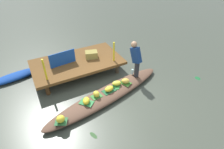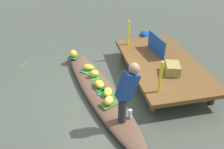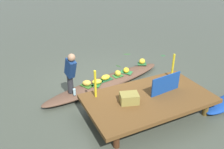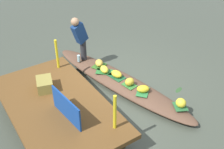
{
  "view_description": "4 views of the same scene",
  "coord_description": "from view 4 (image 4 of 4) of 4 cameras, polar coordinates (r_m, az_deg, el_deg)",
  "views": [
    {
      "loc": [
        -1.92,
        -3.88,
        4.01
      ],
      "look_at": [
        0.46,
        0.59,
        0.36
      ],
      "focal_mm": 29.51,
      "sensor_mm": 36.0,
      "label": 1
    },
    {
      "loc": [
        4.29,
        -0.58,
        3.34
      ],
      "look_at": [
        -0.05,
        0.35,
        0.46
      ],
      "focal_mm": 35.45,
      "sensor_mm": 36.0,
      "label": 2
    },
    {
      "loc": [
        2.59,
        5.72,
        3.63
      ],
      "look_at": [
        -0.0,
        0.37,
        0.55
      ],
      "focal_mm": 36.5,
      "sensor_mm": 36.0,
      "label": 3
    },
    {
      "loc": [
        -4.55,
        3.21,
        4.13
      ],
      "look_at": [
        0.06,
        0.15,
        0.34
      ],
      "focal_mm": 44.91,
      "sensor_mm": 36.0,
      "label": 4
    }
  ],
  "objects": [
    {
      "name": "leaf_mat_0",
      "position": [
        6.38,
        6.3,
        -3.47
      ],
      "size": [
        0.45,
        0.47,
        0.01
      ],
      "primitive_type": "cube",
      "rotation": [
        0.0,
        0.0,
        2.28
      ],
      "color": "#2C763C",
      "rests_on": "vendor_boat"
    },
    {
      "name": "market_banner",
      "position": [
        5.22,
        -9.3,
        -6.71
      ],
      "size": [
        0.92,
        0.12,
        0.5
      ],
      "primitive_type": "cube",
      "rotation": [
        0.0,
        0.0,
        0.1
      ],
      "color": "navy",
      "rests_on": "dock_platform"
    },
    {
      "name": "leaf_mat_5",
      "position": [
        6.12,
        13.72,
        -6.32
      ],
      "size": [
        0.4,
        0.38,
        0.01
      ],
      "primitive_type": "cube",
      "rotation": [
        0.0,
        0.0,
        2.68
      ],
      "color": "#285F33",
      "rests_on": "vendor_boat"
    },
    {
      "name": "banana_bunch_1",
      "position": [
        6.96,
        -1.58,
        1.08
      ],
      "size": [
        0.33,
        0.26,
        0.15
      ],
      "primitive_type": "ellipsoid",
      "rotation": [
        0.0,
        0.0,
        6.03
      ],
      "color": "yellow",
      "rests_on": "vendor_boat"
    },
    {
      "name": "dock_platform",
      "position": [
        5.78,
        -11.19,
        -6.27
      ],
      "size": [
        3.2,
        1.8,
        0.49
      ],
      "color": "brown",
      "rests_on": "ground"
    },
    {
      "name": "water_bottle",
      "position": [
        7.43,
        -6.79,
        3.28
      ],
      "size": [
        0.07,
        0.07,
        0.19
      ],
      "primitive_type": "cylinder",
      "color": "#ADD5DD",
      "rests_on": "vendor_boat"
    },
    {
      "name": "banana_bunch_5",
      "position": [
        6.06,
        13.85,
        -5.62
      ],
      "size": [
        0.25,
        0.24,
        0.2
      ],
      "primitive_type": "ellipsoid",
      "rotation": [
        0.0,
        0.0,
        0.17
      ],
      "color": "yellow",
      "rests_on": "vendor_boat"
    },
    {
      "name": "banana_bunch_0",
      "position": [
        6.34,
        6.34,
        -2.92
      ],
      "size": [
        0.3,
        0.34,
        0.16
      ],
      "primitive_type": "ellipsoid",
      "rotation": [
        0.0,
        0.0,
        4.23
      ],
      "color": "gold",
      "rests_on": "vendor_boat"
    },
    {
      "name": "leaf_mat_3",
      "position": [
        6.55,
        3.56,
        -2.16
      ],
      "size": [
        0.35,
        0.28,
        0.01
      ],
      "primitive_type": "cube",
      "rotation": [
        0.0,
        0.0,
        0.15
      ],
      "color": "#337430",
      "rests_on": "vendor_boat"
    },
    {
      "name": "produce_crate",
      "position": [
        6.1,
        -13.54,
        -1.96
      ],
      "size": [
        0.51,
        0.43,
        0.24
      ],
      "primitive_type": "cube",
      "rotation": [
        0.0,
        0.0,
        -0.3
      ],
      "color": "olive",
      "rests_on": "dock_platform"
    },
    {
      "name": "drifting_plant_2",
      "position": [
        6.96,
        13.44,
        -3.05
      ],
      "size": [
        0.18,
        0.28,
        0.01
      ],
      "primitive_type": "ellipsoid",
      "rotation": [
        0.0,
        0.0,
        1.88
      ],
      "color": "#2C4C26",
      "rests_on": "ground"
    },
    {
      "name": "leaf_mat_4",
      "position": [
        6.83,
        0.93,
        -0.41
      ],
      "size": [
        0.46,
        0.33,
        0.01
      ],
      "primitive_type": "cube",
      "rotation": [
        0.0,
        0.0,
        0.17
      ],
      "color": "#1C552E",
      "rests_on": "vendor_boat"
    },
    {
      "name": "vendor_boat",
      "position": [
        6.87,
        1.33,
        -1.38
      ],
      "size": [
        4.42,
        1.65,
        0.23
      ],
      "primitive_type": "ellipsoid",
      "rotation": [
        0.0,
        0.0,
        0.22
      ],
      "color": "brown",
      "rests_on": "ground"
    },
    {
      "name": "banana_bunch_2",
      "position": [
        7.2,
        -2.64,
        2.36
      ],
      "size": [
        0.32,
        0.3,
        0.17
      ],
      "primitive_type": "ellipsoid",
      "rotation": [
        0.0,
        0.0,
        5.77
      ],
      "color": "gold",
      "rests_on": "vendor_boat"
    },
    {
      "name": "canal_water",
      "position": [
        6.93,
        1.31,
        -2.14
      ],
      "size": [
        40.0,
        40.0,
        0.0
      ],
      "primitive_type": "plane",
      "color": "#40463B",
      "rests_on": "ground"
    },
    {
      "name": "drifting_plant_1",
      "position": [
        9.69,
        -6.87,
        8.97
      ],
      "size": [
        0.24,
        0.27,
        0.01
      ],
      "primitive_type": "ellipsoid",
      "rotation": [
        0.0,
        0.0,
        1.27
      ],
      "color": "#195A2C",
      "rests_on": "ground"
    },
    {
      "name": "banana_bunch_4",
      "position": [
        6.78,
        0.94,
        0.12
      ],
      "size": [
        0.33,
        0.25,
        0.15
      ],
      "primitive_type": "ellipsoid",
      "rotation": [
        0.0,
        0.0,
        3.34
      ],
      "color": "yellow",
      "rests_on": "vendor_boat"
    },
    {
      "name": "railing_post_west",
      "position": [
        4.89,
        0.58,
        -7.71
      ],
      "size": [
        0.06,
        0.06,
        0.73
      ],
      "primitive_type": "cylinder",
      "color": "gold",
      "rests_on": "dock_platform"
    },
    {
      "name": "vendor_person",
      "position": [
        7.19,
        -6.54,
        7.75
      ],
      "size": [
        0.27,
        0.47,
        1.23
      ],
      "color": "#28282D",
      "rests_on": "vendor_boat"
    },
    {
      "name": "railing_post_east",
      "position": [
        6.63,
        -11.14,
        4.1
      ],
      "size": [
        0.06,
        0.06,
        0.73
      ],
      "primitive_type": "cylinder",
      "color": "gold",
      "rests_on": "dock_platform"
    },
    {
      "name": "leaf_mat_1",
      "position": [
        7.0,
        -1.58,
        0.58
      ],
      "size": [
        0.46,
        0.47,
        0.01
      ],
      "primitive_type": "cube",
      "rotation": [
        0.0,
        0.0,
        0.81
      ],
      "color": "#276B2F",
      "rests_on": "vendor_boat"
    },
    {
      "name": "leaf_mat_2",
      "position": [
        7.24,
        -2.62,
        1.81
      ],
      "size": [
        0.38,
        0.44,
        0.01
      ],
      "primitive_type": "cube",
      "rotation": [
        0.0,
        0.0,
        1.99
      ],
      "color": "#326622",
      "rests_on": "vendor_boat"
    },
    {
      "name": "banana_bunch_3",
      "position": [
        6.5,
        3.59,
        -1.5
      ],
      "size": [
        0.19,
        0.24,
        0.19
      ],
      "primitive_type": "ellipsoid",
      "rotation": [
        0.0,
        0.0,
        4.76
      ],
      "color": "gold",
      "rests_on": "vendor_boat"
    }
  ]
}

